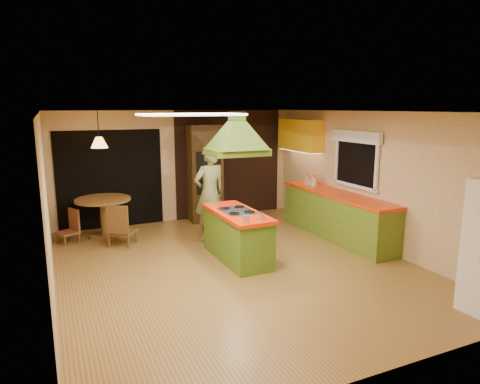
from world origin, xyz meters
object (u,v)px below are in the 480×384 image
canister_large (308,180)px  kitchen_island (237,235)px  man (210,194)px  dining_table (104,210)px  wall_oven (204,173)px

canister_large → kitchen_island: bearing=-150.1°
man → dining_table: 2.17m
kitchen_island → dining_table: (-1.91, 2.24, 0.14)m
kitchen_island → canister_large: canister_large is taller
dining_table → canister_large: (4.16, -0.95, 0.46)m
kitchen_island → wall_oven: (0.37, 2.67, 0.67)m
canister_large → man: bearing=-177.3°
kitchen_island → man: (-0.05, 1.19, 0.50)m
wall_oven → dining_table: bearing=-167.3°
kitchen_island → canister_large: size_ratio=8.26×
kitchen_island → man: size_ratio=0.90×
kitchen_island → dining_table: bearing=130.0°
man → dining_table: (-1.86, 1.06, -0.37)m
wall_oven → canister_large: wall_oven is taller
canister_large → dining_table: bearing=167.2°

